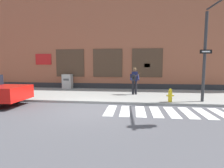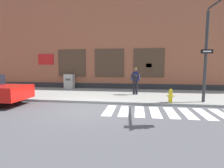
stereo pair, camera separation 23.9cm
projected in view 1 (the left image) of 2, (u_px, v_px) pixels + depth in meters
The scene contains 8 objects.
ground_plane at pixel (87, 110), 7.97m from camera, with size 160.00×160.00×0.00m, color #4C4C51.
sidewalk at pixel (102, 94), 11.89m from camera, with size 28.00×5.30×0.12m.
building_backdrop at pixel (111, 41), 16.03m from camera, with size 28.00×4.06×8.54m.
crosswalk at pixel (172, 112), 7.55m from camera, with size 5.78×1.90×0.01m.
busker at pixel (134, 79), 11.38m from camera, with size 0.72×0.54×1.76m.
traffic_light at pixel (220, 32), 7.60m from camera, with size 0.64×3.37×4.79m.
utility_box at pixel (68, 81), 14.37m from camera, with size 0.75×0.64×1.18m.
fire_hydrant at pixel (170, 95), 9.10m from camera, with size 0.38×0.20×0.70m.
Camera 1 is at (2.05, -7.61, 2.02)m, focal length 28.00 mm.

